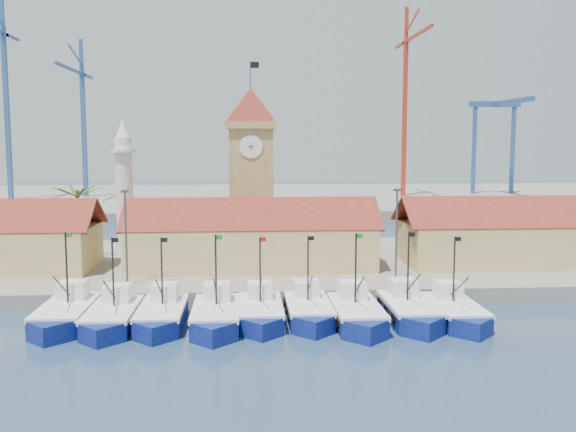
{
  "coord_description": "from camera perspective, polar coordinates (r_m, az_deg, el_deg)",
  "views": [
    {
      "loc": [
        -0.66,
        -48.99,
        14.98
      ],
      "look_at": [
        3.8,
        18.0,
        7.25
      ],
      "focal_mm": 40.0,
      "sensor_mm": 36.0,
      "label": 1
    }
  ],
  "objects": [
    {
      "name": "gantry",
      "position": [
        167.86,
        18.3,
        7.97
      ],
      "size": [
        13.0,
        22.0,
        23.2
      ],
      "color": "#2E528D",
      "rests_on": "terminal"
    },
    {
      "name": "boat_2",
      "position": [
        54.0,
        -11.2,
        -8.8
      ],
      "size": [
        3.68,
        10.08,
        7.63
      ],
      "color": "navy",
      "rests_on": "ground"
    },
    {
      "name": "crane_blue_far",
      "position": [
        159.29,
        -24.0,
        10.44
      ],
      "size": [
        1.0,
        34.7,
        45.26
      ],
      "color": "#2E528D",
      "rests_on": "terminal"
    },
    {
      "name": "boat_4",
      "position": [
        53.94,
        -2.45,
        -8.7
      ],
      "size": [
        3.63,
        9.95,
        7.53
      ],
      "color": "navy",
      "rests_on": "ground"
    },
    {
      "name": "clock_tower",
      "position": [
        75.05,
        -3.31,
        4.25
      ],
      "size": [
        5.8,
        5.8,
        22.7
      ],
      "color": "tan",
      "rests_on": "quay"
    },
    {
      "name": "boat_8",
      "position": [
        55.76,
        14.74,
        -8.4
      ],
      "size": [
        3.64,
        9.98,
        7.55
      ],
      "color": "navy",
      "rests_on": "ground"
    },
    {
      "name": "crane_red_right",
      "position": [
        157.99,
        10.47,
        10.75
      ],
      "size": [
        1.0,
        31.74,
        44.82
      ],
      "color": "#B62A1C",
      "rests_on": "terminal"
    },
    {
      "name": "ground",
      "position": [
        51.24,
        -2.95,
        -10.44
      ],
      "size": [
        400.0,
        400.0,
        0.0
      ],
      "primitive_type": "plane",
      "color": "navy",
      "rests_on": "ground"
    },
    {
      "name": "quay",
      "position": [
        74.37,
        -3.24,
        -4.47
      ],
      "size": [
        140.0,
        32.0,
        1.5
      ],
      "primitive_type": "cube",
      "color": "gray",
      "rests_on": "ground"
    },
    {
      "name": "lamp_posts",
      "position": [
        61.59,
        -2.69,
        -1.37
      ],
      "size": [
        80.7,
        0.25,
        9.03
      ],
      "color": "#3F3F44",
      "rests_on": "quay"
    },
    {
      "name": "hall_center",
      "position": [
        69.87,
        -3.22,
        -2.49
      ],
      "size": [
        27.04,
        10.13,
        7.61
      ],
      "color": "#D6C175",
      "rests_on": "quay"
    },
    {
      "name": "boat_3",
      "position": [
        52.99,
        -6.42,
        -8.98
      ],
      "size": [
        3.82,
        10.46,
        7.92
      ],
      "color": "navy",
      "rests_on": "ground"
    },
    {
      "name": "boat_7",
      "position": [
        55.14,
        10.8,
        -8.43
      ],
      "size": [
        3.82,
        10.47,
        7.92
      ],
      "color": "navy",
      "rests_on": "ground"
    },
    {
      "name": "minaret",
      "position": [
        78.49,
        -14.34,
        2.53
      ],
      "size": [
        3.0,
        3.0,
        16.3
      ],
      "color": "silver",
      "rests_on": "quay"
    },
    {
      "name": "terminal",
      "position": [
        159.61,
        -3.56,
        1.53
      ],
      "size": [
        240.0,
        80.0,
        2.0
      ],
      "primitive_type": "cube",
      "color": "gray",
      "rests_on": "ground"
    },
    {
      "name": "hall_right",
      "position": [
        77.12,
        21.31,
        -2.08
      ],
      "size": [
        31.2,
        10.13,
        7.61
      ],
      "color": "#D6C175",
      "rests_on": "quay"
    },
    {
      "name": "boat_6",
      "position": [
        53.56,
        6.17,
        -8.8
      ],
      "size": [
        3.83,
        10.48,
        7.93
      ],
      "color": "navy",
      "rests_on": "ground"
    },
    {
      "name": "boat_0",
      "position": [
        56.08,
        -19.19,
        -8.41
      ],
      "size": [
        3.9,
        10.67,
        8.08
      ],
      "color": "navy",
      "rests_on": "ground"
    },
    {
      "name": "boat_1",
      "position": [
        54.36,
        -15.37,
        -8.8
      ],
      "size": [
        3.72,
        10.18,
        7.71
      ],
      "color": "navy",
      "rests_on": "ground"
    },
    {
      "name": "crane_blue_near",
      "position": [
        160.51,
        -17.87,
        8.92
      ],
      "size": [
        1.0,
        31.14,
        37.05
      ],
      "color": "#2E528D",
      "rests_on": "terminal"
    },
    {
      "name": "boat_5",
      "position": [
        54.44,
        1.87,
        -8.55
      ],
      "size": [
        3.64,
        9.98,
        7.55
      ],
      "color": "navy",
      "rests_on": "ground"
    },
    {
      "name": "palm_tree",
      "position": [
        77.94,
        -18.15,
        -0.19
      ],
      "size": [
        5.6,
        5.03,
        8.39
      ],
      "color": "brown",
      "rests_on": "quay"
    }
  ]
}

